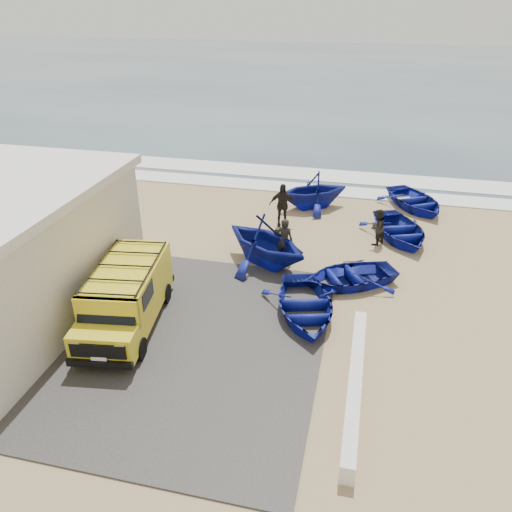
{
  "coord_description": "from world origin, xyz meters",
  "views": [
    {
      "loc": [
        4.75,
        -13.45,
        9.49
      ],
      "look_at": [
        1.2,
        1.7,
        1.2
      ],
      "focal_mm": 35.0,
      "sensor_mm": 36.0,
      "label": 1
    }
  ],
  "objects_px": {
    "van": "(126,295)",
    "boat_near_left": "(305,306)",
    "fisherman_middle": "(377,227)",
    "boat_mid_left": "(265,241)",
    "fisherman_front": "(284,241)",
    "parapet": "(355,383)",
    "boat_far_left": "(313,190)",
    "boat_far_right": "(415,201)",
    "boat_mid_right": "(400,230)",
    "boat_near_right": "(349,275)",
    "fisherman_back": "(282,205)"
  },
  "relations": [
    {
      "from": "boat_far_right",
      "to": "fisherman_front",
      "type": "distance_m",
      "value": 8.68
    },
    {
      "from": "boat_mid_right",
      "to": "parapet",
      "type": "bearing_deg",
      "value": -118.82
    },
    {
      "from": "boat_mid_left",
      "to": "boat_far_left",
      "type": "height_order",
      "value": "boat_mid_left"
    },
    {
      "from": "boat_mid_right",
      "to": "fisherman_middle",
      "type": "bearing_deg",
      "value": -161.85
    },
    {
      "from": "boat_far_left",
      "to": "fisherman_middle",
      "type": "distance_m",
      "value": 4.64
    },
    {
      "from": "boat_near_right",
      "to": "boat_mid_left",
      "type": "bearing_deg",
      "value": -132.99
    },
    {
      "from": "parapet",
      "to": "boat_near_left",
      "type": "height_order",
      "value": "boat_near_left"
    },
    {
      "from": "boat_near_left",
      "to": "fisherman_middle",
      "type": "bearing_deg",
      "value": 54.05
    },
    {
      "from": "boat_near_left",
      "to": "boat_mid_left",
      "type": "relative_size",
      "value": 0.99
    },
    {
      "from": "boat_mid_left",
      "to": "boat_mid_right",
      "type": "height_order",
      "value": "boat_mid_left"
    },
    {
      "from": "boat_far_left",
      "to": "boat_far_right",
      "type": "bearing_deg",
      "value": 71.98
    },
    {
      "from": "fisherman_front",
      "to": "boat_near_left",
      "type": "bearing_deg",
      "value": 115.63
    },
    {
      "from": "fisherman_front",
      "to": "fisherman_middle",
      "type": "distance_m",
      "value": 4.25
    },
    {
      "from": "boat_far_left",
      "to": "boat_far_right",
      "type": "xyz_separation_m",
      "value": [
        4.91,
        1.06,
        -0.52
      ]
    },
    {
      "from": "boat_far_right",
      "to": "fisherman_middle",
      "type": "height_order",
      "value": "fisherman_middle"
    },
    {
      "from": "boat_far_left",
      "to": "fisherman_middle",
      "type": "relative_size",
      "value": 2.23
    },
    {
      "from": "fisherman_middle",
      "to": "boat_near_left",
      "type": "bearing_deg",
      "value": 16.29
    },
    {
      "from": "parapet",
      "to": "boat_mid_left",
      "type": "bearing_deg",
      "value": 121.07
    },
    {
      "from": "van",
      "to": "fisherman_front",
      "type": "relative_size",
      "value": 2.7
    },
    {
      "from": "boat_near_left",
      "to": "fisherman_front",
      "type": "height_order",
      "value": "fisherman_front"
    },
    {
      "from": "boat_mid_left",
      "to": "fisherman_middle",
      "type": "relative_size",
      "value": 2.48
    },
    {
      "from": "boat_far_left",
      "to": "van",
      "type": "bearing_deg",
      "value": -52.03
    },
    {
      "from": "parapet",
      "to": "boat_mid_left",
      "type": "relative_size",
      "value": 1.55
    },
    {
      "from": "boat_near_right",
      "to": "boat_far_left",
      "type": "distance_m",
      "value": 7.37
    },
    {
      "from": "parapet",
      "to": "fisherman_middle",
      "type": "bearing_deg",
      "value": 87.72
    },
    {
      "from": "boat_mid_right",
      "to": "boat_far_right",
      "type": "distance_m",
      "value": 3.75
    },
    {
      "from": "boat_near_left",
      "to": "boat_mid_left",
      "type": "distance_m",
      "value": 3.79
    },
    {
      "from": "boat_near_left",
      "to": "boat_mid_right",
      "type": "relative_size",
      "value": 0.98
    },
    {
      "from": "boat_far_left",
      "to": "fisherman_front",
      "type": "height_order",
      "value": "fisherman_front"
    },
    {
      "from": "boat_far_left",
      "to": "fisherman_front",
      "type": "relative_size",
      "value": 1.89
    },
    {
      "from": "van",
      "to": "fisherman_middle",
      "type": "bearing_deg",
      "value": 37.25
    },
    {
      "from": "parapet",
      "to": "boat_mid_left",
      "type": "height_order",
      "value": "boat_mid_left"
    },
    {
      "from": "boat_near_right",
      "to": "boat_far_right",
      "type": "relative_size",
      "value": 0.92
    },
    {
      "from": "boat_mid_left",
      "to": "boat_far_left",
      "type": "distance_m",
      "value": 6.27
    },
    {
      "from": "van",
      "to": "fisherman_front",
      "type": "height_order",
      "value": "van"
    },
    {
      "from": "boat_near_left",
      "to": "fisherman_middle",
      "type": "xyz_separation_m",
      "value": [
        2.17,
        5.94,
        0.39
      ]
    },
    {
      "from": "van",
      "to": "fisherman_front",
      "type": "distance_m",
      "value": 6.65
    },
    {
      "from": "boat_near_left",
      "to": "boat_mid_left",
      "type": "xyz_separation_m",
      "value": [
        -2.01,
        3.16,
        0.62
      ]
    },
    {
      "from": "van",
      "to": "boat_near_left",
      "type": "bearing_deg",
      "value": 9.64
    },
    {
      "from": "boat_near_left",
      "to": "fisherman_back",
      "type": "relative_size",
      "value": 1.92
    },
    {
      "from": "boat_far_left",
      "to": "fisherman_back",
      "type": "xyz_separation_m",
      "value": [
        -1.09,
        -2.41,
        0.08
      ]
    },
    {
      "from": "van",
      "to": "boat_near_left",
      "type": "distance_m",
      "value": 5.72
    },
    {
      "from": "boat_near_right",
      "to": "boat_mid_right",
      "type": "relative_size",
      "value": 0.91
    },
    {
      "from": "boat_far_left",
      "to": "boat_far_right",
      "type": "height_order",
      "value": "boat_far_left"
    },
    {
      "from": "van",
      "to": "boat_mid_right",
      "type": "relative_size",
      "value": 1.28
    },
    {
      "from": "boat_near_right",
      "to": "boat_far_left",
      "type": "relative_size",
      "value": 1.02
    },
    {
      "from": "boat_near_left",
      "to": "boat_far_right",
      "type": "height_order",
      "value": "boat_far_right"
    },
    {
      "from": "boat_far_left",
      "to": "fisherman_middle",
      "type": "xyz_separation_m",
      "value": [
        3.14,
        -3.4,
        -0.14
      ]
    },
    {
      "from": "boat_near_left",
      "to": "boat_mid_right",
      "type": "bearing_deg",
      "value": 49.12
    },
    {
      "from": "boat_near_right",
      "to": "fisherman_front",
      "type": "bearing_deg",
      "value": -143.53
    }
  ]
}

